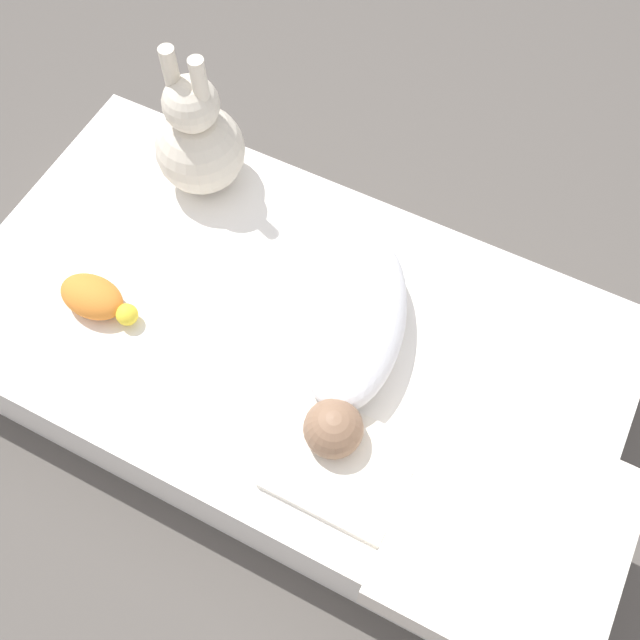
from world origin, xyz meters
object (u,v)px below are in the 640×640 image
object	(u,v)px
swaddled_baby	(353,331)
turtle_plush	(95,298)
bunny_plush	(198,141)
pillow	(506,539)

from	to	relation	value
swaddled_baby	turtle_plush	size ratio (longest dim) A/B	2.79
bunny_plush	turtle_plush	bearing A→B (deg)	-93.39
swaddled_baby	pillow	distance (m)	0.47
swaddled_baby	pillow	bearing A→B (deg)	43.96
swaddled_baby	bunny_plush	size ratio (longest dim) A/B	1.36
pillow	turtle_plush	distance (m)	0.91
bunny_plush	turtle_plush	distance (m)	0.40
swaddled_baby	turtle_plush	distance (m)	0.53
turtle_plush	bunny_plush	bearing A→B (deg)	86.61
bunny_plush	pillow	bearing A→B (deg)	-28.04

